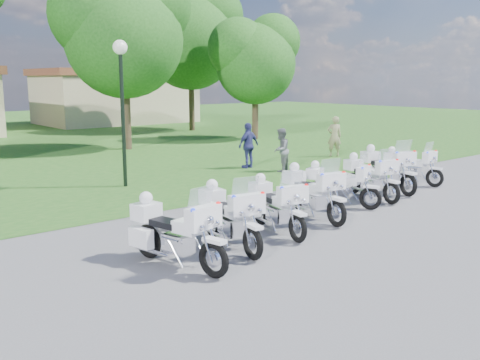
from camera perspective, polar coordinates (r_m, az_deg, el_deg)
ground at (r=12.29m, az=4.32°, el=-5.05°), size 100.00×100.00×0.00m
motorcycle_0 at (r=9.70m, az=-7.10°, el=-5.41°), size 1.04×2.29×1.55m
motorcycle_1 at (r=10.73m, az=-1.26°, el=-3.77°), size 1.00×2.28×1.54m
motorcycle_2 at (r=11.80m, az=3.78°, el=-2.61°), size 1.02×2.16×1.47m
motorcycle_3 at (r=13.07m, az=7.61°, el=-1.23°), size 1.00×2.29×1.55m
motorcycle_4 at (r=14.43m, az=10.41°, el=-0.40°), size 1.16×2.03×1.43m
motorcycle_5 at (r=15.59m, az=13.58°, el=0.40°), size 1.01×2.19×1.49m
motorcycle_6 at (r=16.82m, az=15.28°, el=1.23°), size 1.17×2.36×1.61m
motorcycle_7 at (r=18.14m, az=17.62°, el=1.49°), size 0.80×2.09×1.40m
lamp_post at (r=16.94m, az=-12.55°, el=10.58°), size 0.44×0.44×4.50m
tree_2 at (r=26.40m, az=-12.47°, el=15.65°), size 6.49×5.54×8.65m
tree_3 at (r=30.36m, az=1.56°, el=13.06°), size 5.21×4.45×6.95m
tree_4 at (r=35.73m, az=-5.42°, el=15.31°), size 7.08×6.04×9.43m
building_east at (r=43.06m, az=-13.11°, el=8.72°), size 11.44×7.28×4.10m
bystander_a at (r=23.71m, az=10.03°, el=4.58°), size 0.76×0.70×1.75m
bystander_b at (r=19.53m, az=4.39°, el=3.19°), size 0.95×0.87×1.58m
bystander_c at (r=20.26m, az=0.91°, el=3.69°), size 1.05×0.54×1.72m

